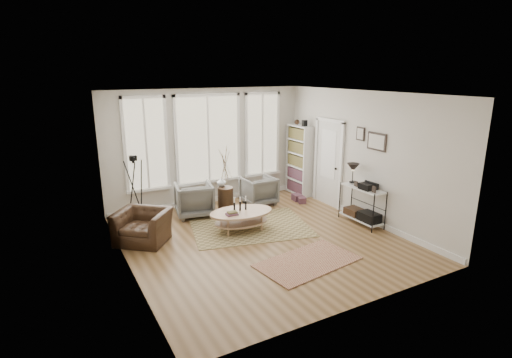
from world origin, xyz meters
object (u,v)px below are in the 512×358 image
low_shelf (362,202)px  side_table (225,180)px  accent_chair (143,226)px  armchair_right (259,190)px  bookcase (299,160)px  coffee_table (241,216)px  armchair_left (194,199)px

low_shelf → side_table: size_ratio=0.82×
side_table → accent_chair: side_table is taller
armchair_right → bookcase: bearing=-170.9°
coffee_table → armchair_right: bearing=48.9°
accent_chair → armchair_right: bearing=55.9°
bookcase → armchair_left: size_ratio=2.40×
low_shelf → coffee_table: low_shelf is taller
low_shelf → coffee_table: bearing=160.2°
armchair_left → armchair_right: 1.73m
side_table → armchair_left: bearing=-179.2°
armchair_left → side_table: size_ratio=0.54×
low_shelf → side_table: (-2.27, 2.29, 0.25)m
low_shelf → side_table: 3.23m
bookcase → low_shelf: 2.56m
armchair_left → low_shelf: bearing=154.7°
coffee_table → accent_chair: accent_chair is taller
low_shelf → accent_chair: bearing=163.4°
coffee_table → side_table: side_table is taller
side_table → accent_chair: 2.46m
low_shelf → side_table: side_table is taller
armchair_right → side_table: bearing=-1.5°
coffee_table → side_table: size_ratio=0.90×
bookcase → armchair_right: (-1.40, -0.25, -0.60)m
coffee_table → armchair_right: (1.19, 1.36, 0.02)m
coffee_table → armchair_left: armchair_left is taller
armchair_right → low_shelf: bearing=119.8°
bookcase → low_shelf: (-0.06, -2.52, -0.44)m
accent_chair → armchair_left: bearing=72.8°
bookcase → accent_chair: bearing=-165.5°
bookcase → armchair_right: bearing=-170.1°
armchair_right → side_table: side_table is taller
armchair_left → side_table: 0.89m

